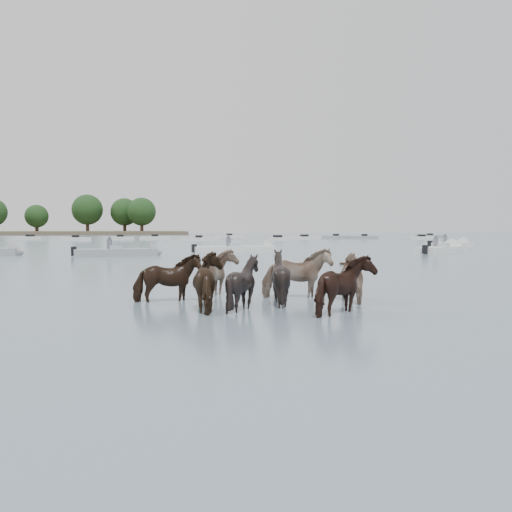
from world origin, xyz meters
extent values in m
plane|color=slate|center=(0.00, 0.00, 0.00)|extent=(400.00, 400.00, 0.00)
imported|color=black|center=(-1.99, 1.73, 0.51)|extent=(1.71, 0.89, 1.39)
imported|color=#7C6954|center=(-0.55, 2.54, 0.53)|extent=(1.25, 1.45, 1.44)
imported|color=black|center=(0.66, 0.88, 0.56)|extent=(1.80, 1.78, 1.49)
imported|color=gray|center=(1.34, 1.76, 0.56)|extent=(1.83, 0.93, 1.50)
imported|color=black|center=(-1.03, 0.29, 0.55)|extent=(1.74, 1.85, 1.48)
imported|color=black|center=(-0.37, 0.20, 0.52)|extent=(1.52, 1.42, 1.41)
imported|color=black|center=(1.59, -0.94, 0.53)|extent=(1.80, 1.67, 1.43)
imported|color=#89735C|center=(2.72, 0.98, 0.50)|extent=(1.57, 1.69, 1.38)
sphere|color=black|center=(7.58, 13.39, 0.12)|extent=(0.44, 0.44, 0.44)
cube|color=black|center=(7.33, 13.39, 0.02)|extent=(0.50, 0.22, 0.18)
cone|color=gray|center=(-10.84, 26.97, 0.20)|extent=(0.91, 1.61, 1.60)
cube|color=gray|center=(-4.28, 24.45, 0.20)|extent=(5.38, 2.15, 0.55)
cone|color=gray|center=(-1.68, 24.73, 0.20)|extent=(1.06, 1.69, 1.60)
cube|color=#99ADB7|center=(-4.28, 24.45, 0.55)|extent=(0.91, 1.20, 0.35)
cube|color=black|center=(-6.89, 24.17, 0.35)|extent=(0.39, 0.39, 0.60)
cylinder|color=#595966|center=(-4.68, 24.45, 0.75)|extent=(0.36, 0.36, 0.70)
sphere|color=#595966|center=(-4.68, 24.45, 1.20)|extent=(0.24, 0.24, 0.24)
cube|color=silver|center=(4.18, 27.88, 0.20)|extent=(6.14, 2.04, 0.55)
cone|color=silver|center=(7.19, 28.10, 0.20)|extent=(1.01, 1.66, 1.60)
cube|color=#99ADB7|center=(4.18, 27.88, 0.55)|extent=(0.88, 1.18, 0.35)
cube|color=black|center=(1.17, 27.66, 0.35)|extent=(0.37, 0.37, 0.60)
cylinder|color=#595966|center=(3.78, 27.88, 0.75)|extent=(0.36, 0.36, 0.70)
sphere|color=#595966|center=(3.78, 27.88, 1.20)|extent=(0.24, 0.24, 0.24)
cube|color=silver|center=(19.08, 23.93, 0.20)|extent=(5.36, 4.61, 0.55)
cone|color=silver|center=(21.28, 25.60, 0.20)|extent=(1.68, 1.82, 1.60)
cube|color=#99ADB7|center=(19.08, 23.93, 0.55)|extent=(1.31, 1.38, 0.35)
cube|color=black|center=(16.88, 22.27, 0.35)|extent=(0.49, 0.49, 0.60)
cylinder|color=#595966|center=(18.68, 23.93, 0.75)|extent=(0.36, 0.36, 0.70)
sphere|color=#595966|center=(18.68, 23.93, 1.20)|extent=(0.24, 0.24, 0.24)
cube|color=silver|center=(26.51, 34.62, 0.20)|extent=(4.68, 2.28, 0.55)
cone|color=silver|center=(28.72, 34.96, 0.20)|extent=(1.14, 1.72, 1.60)
cube|color=#99ADB7|center=(26.51, 34.62, 0.55)|extent=(0.96, 1.23, 0.35)
cube|color=black|center=(24.29, 34.27, 0.35)|extent=(0.40, 0.40, 0.60)
cylinder|color=#595966|center=(26.11, 34.62, 0.75)|extent=(0.36, 0.36, 0.70)
sphere|color=#595966|center=(26.11, 34.62, 1.20)|extent=(0.24, 0.24, 0.24)
cube|color=silver|center=(-20.01, 78.36, 0.22)|extent=(4.90, 3.22, 0.60)
cube|color=black|center=(-20.01, 78.36, 0.60)|extent=(1.31, 1.31, 0.50)
cube|color=silver|center=(-11.97, 68.63, 0.22)|extent=(4.39, 1.79, 0.60)
cube|color=black|center=(-11.97, 68.63, 0.60)|extent=(1.07, 1.07, 0.50)
cube|color=silver|center=(-5.90, 73.22, 0.22)|extent=(4.17, 1.82, 0.60)
cube|color=black|center=(-5.90, 73.22, 0.60)|extent=(1.08, 1.08, 0.50)
cube|color=silver|center=(-0.57, 75.46, 0.22)|extent=(4.91, 1.74, 0.60)
cube|color=black|center=(-0.57, 75.46, 0.60)|extent=(1.05, 1.05, 0.50)
cube|color=silver|center=(5.30, 63.30, 0.22)|extent=(5.46, 2.09, 0.60)
cube|color=black|center=(5.30, 63.30, 0.60)|extent=(1.11, 1.11, 0.50)
cube|color=silver|center=(13.55, 87.10, 0.22)|extent=(5.97, 1.59, 0.60)
cube|color=black|center=(13.55, 87.10, 0.60)|extent=(1.01, 1.01, 0.50)
cube|color=silver|center=(16.68, 62.83, 0.22)|extent=(4.29, 2.55, 0.60)
cube|color=black|center=(16.68, 62.83, 0.60)|extent=(1.24, 1.24, 0.50)
cube|color=silver|center=(22.78, 69.38, 0.22)|extent=(5.21, 2.46, 0.60)
cube|color=black|center=(22.78, 69.38, 0.60)|extent=(1.18, 1.18, 0.50)
cube|color=gray|center=(31.00, 76.96, 0.22)|extent=(5.01, 2.38, 0.60)
cube|color=black|center=(31.00, 76.96, 0.60)|extent=(1.17, 1.17, 0.50)
cube|color=gray|center=(35.08, 73.96, 0.22)|extent=(4.90, 2.97, 0.60)
cube|color=black|center=(35.08, 73.96, 0.60)|extent=(1.28, 1.28, 0.50)
cube|color=silver|center=(41.71, 66.48, 0.22)|extent=(4.46, 1.95, 0.60)
cube|color=black|center=(41.71, 66.48, 0.60)|extent=(1.10, 1.10, 0.50)
cube|color=gray|center=(52.27, 81.93, 0.22)|extent=(5.56, 2.76, 0.60)
cube|color=black|center=(52.27, 81.93, 0.60)|extent=(1.21, 1.21, 0.50)
cylinder|color=#382619|center=(-32.44, 151.99, 1.49)|extent=(1.00, 1.00, 2.97)
sphere|color=black|center=(-32.44, 151.99, 5.37)|extent=(6.61, 6.61, 6.61)
cylinder|color=#382619|center=(-18.67, 155.61, 2.07)|extent=(1.00, 1.00, 4.13)
sphere|color=black|center=(-18.67, 155.61, 7.46)|extent=(9.19, 9.19, 9.19)
cylinder|color=#382619|center=(-7.78, 156.29, 1.91)|extent=(1.00, 1.00, 3.81)
sphere|color=black|center=(-7.78, 156.29, 6.88)|extent=(8.47, 8.47, 8.47)
cylinder|color=#382619|center=(-2.61, 150.38, 1.89)|extent=(1.00, 1.00, 3.78)
sphere|color=black|center=(-2.61, 150.38, 6.82)|extent=(8.40, 8.40, 8.40)
camera|label=1|loc=(-2.59, -11.41, 1.82)|focal=37.05mm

